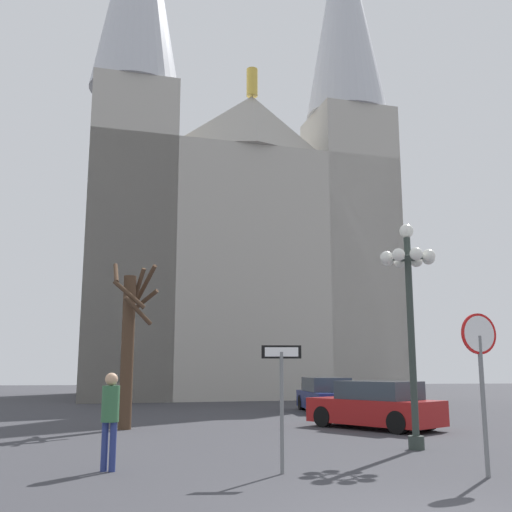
{
  "coord_description": "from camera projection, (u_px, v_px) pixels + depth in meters",
  "views": [
    {
      "loc": [
        -2.99,
        -7.09,
        1.83
      ],
      "look_at": [
        0.15,
        16.76,
        6.3
      ],
      "focal_mm": 42.24,
      "sensor_mm": 36.0,
      "label": 1
    }
  ],
  "objects": [
    {
      "name": "pedestrian_walking",
      "position": [
        110.0,
        411.0,
        10.93
      ],
      "size": [
        0.32,
        0.32,
        1.73
      ],
      "color": "navy",
      "rests_on": "ground"
    },
    {
      "name": "parked_car_far_red",
      "position": [
        375.0,
        406.0,
        18.34
      ],
      "size": [
        3.73,
        4.31,
        1.42
      ],
      "color": "maroon",
      "rests_on": "ground"
    },
    {
      "name": "bare_tree",
      "position": [
        129.0,
        341.0,
        18.54
      ],
      "size": [
        1.49,
        1.67,
        5.11
      ],
      "color": "#473323",
      "rests_on": "ground"
    },
    {
      "name": "parked_car_near_navy",
      "position": [
        327.0,
        396.0,
        25.18
      ],
      "size": [
        1.82,
        4.53,
        1.42
      ],
      "color": "navy",
      "rests_on": "ground"
    },
    {
      "name": "one_way_arrow_sign",
      "position": [
        282.0,
        390.0,
        10.76
      ],
      "size": [
        0.72,
        0.09,
        2.22
      ],
      "color": "slate",
      "rests_on": "ground"
    },
    {
      "name": "stop_sign",
      "position": [
        481.0,
        362.0,
        10.5
      ],
      "size": [
        0.71,
        0.18,
        2.77
      ],
      "color": "slate",
      "rests_on": "ground"
    },
    {
      "name": "street_lamp",
      "position": [
        409.0,
        295.0,
        14.26
      ],
      "size": [
        1.35,
        1.35,
        5.25
      ],
      "color": "#2D3833",
      "rests_on": "ground"
    },
    {
      "name": "cathedral",
      "position": [
        234.0,
        229.0,
        40.36
      ],
      "size": [
        21.0,
        16.32,
        35.3
      ],
      "color": "#ADA89E",
      "rests_on": "ground"
    }
  ]
}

